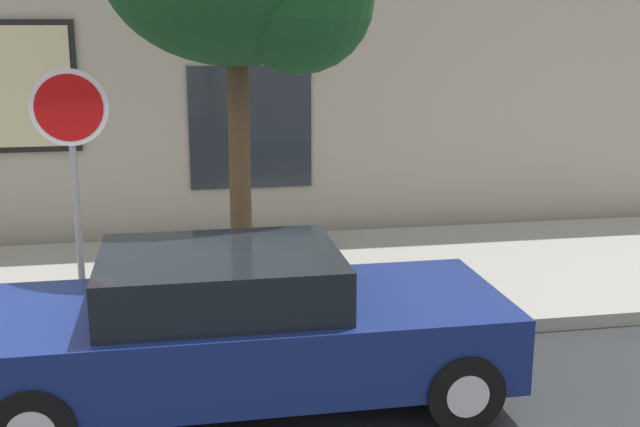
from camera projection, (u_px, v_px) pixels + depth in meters
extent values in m
plane|color=#282B2D|center=(117.00, 411.00, 6.66)|extent=(60.00, 60.00, 0.00)
cube|color=gray|center=(133.00, 289.00, 9.51)|extent=(20.00, 4.00, 0.15)
cube|color=#B2A893|center=(128.00, 1.00, 11.11)|extent=(20.00, 0.40, 7.00)
cube|color=#262B33|center=(251.00, 128.00, 11.61)|extent=(1.80, 0.04, 1.80)
cone|color=#99999E|center=(346.00, 30.00, 11.41)|extent=(0.22, 0.24, 0.24)
cube|color=navy|center=(248.00, 337.00, 6.74)|extent=(4.38, 1.74, 0.64)
cube|color=black|center=(220.00, 278.00, 6.58)|extent=(1.97, 1.53, 0.44)
cylinder|color=black|center=(406.00, 319.00, 7.85)|extent=(0.64, 0.22, 0.64)
cylinder|color=silver|center=(406.00, 319.00, 7.85)|extent=(0.35, 0.24, 0.35)
cylinder|color=black|center=(463.00, 390.00, 6.32)|extent=(0.64, 0.22, 0.64)
cylinder|color=silver|center=(463.00, 390.00, 6.32)|extent=(0.35, 0.24, 0.35)
cylinder|color=black|center=(62.00, 343.00, 7.28)|extent=(0.64, 0.22, 0.64)
cylinder|color=silver|center=(62.00, 343.00, 7.28)|extent=(0.35, 0.24, 0.35)
cylinder|color=black|center=(33.00, 427.00, 5.75)|extent=(0.64, 0.22, 0.64)
cylinder|color=silver|center=(33.00, 427.00, 5.75)|extent=(0.35, 0.24, 0.35)
cylinder|color=#4C3823|center=(240.00, 176.00, 8.50)|extent=(0.23, 0.23, 2.86)
cylinder|color=gray|center=(76.00, 200.00, 8.01)|extent=(0.07, 0.07, 2.58)
cylinder|color=white|center=(69.00, 108.00, 7.75)|extent=(0.76, 0.02, 0.76)
cylinder|color=red|center=(69.00, 108.00, 7.74)|extent=(0.66, 0.02, 0.66)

